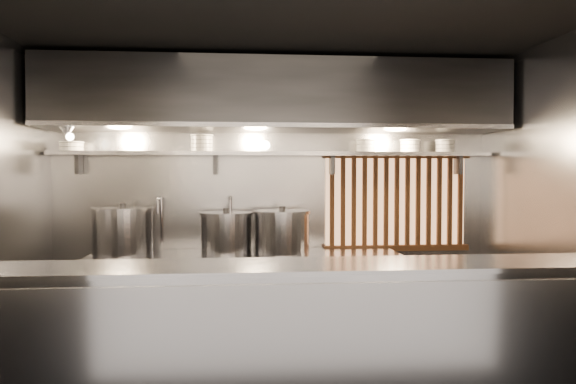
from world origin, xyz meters
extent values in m
plane|color=black|center=(0.00, 0.00, 2.80)|extent=(4.50, 4.50, 0.00)
plane|color=gray|center=(0.00, 1.50, 1.40)|extent=(4.50, 0.00, 4.50)
plane|color=gray|center=(2.25, 0.00, 1.40)|extent=(0.00, 3.00, 3.00)
cube|color=#96969B|center=(0.00, -0.95, 0.55)|extent=(4.50, 0.50, 1.10)
cube|color=#939399|center=(0.00, -1.21, 0.55)|extent=(4.50, 0.02, 1.01)
cube|color=#96969B|center=(0.00, -0.95, 1.11)|extent=(4.50, 0.56, 0.03)
cube|color=#96969B|center=(-0.30, 1.13, 0.45)|extent=(3.00, 0.70, 0.90)
cube|color=#96969B|center=(0.00, 1.32, 1.88)|extent=(4.40, 0.34, 0.04)
cube|color=#2D2D30|center=(0.00, 1.10, 2.42)|extent=(4.40, 0.80, 0.65)
cube|color=#96969B|center=(0.00, 0.70, 2.12)|extent=(4.40, 0.03, 0.04)
cube|color=#FFB272|center=(1.30, 1.48, 1.38)|extent=(1.50, 0.02, 0.92)
cube|color=brown|center=(1.30, 1.43, 1.87)|extent=(1.56, 0.06, 0.06)
cube|color=brown|center=(1.30, 1.43, 0.89)|extent=(1.56, 0.06, 0.06)
cube|color=brown|center=(0.61, 1.43, 1.38)|extent=(0.04, 0.04, 0.92)
cube|color=brown|center=(0.72, 1.43, 1.38)|extent=(0.04, 0.04, 0.92)
cube|color=brown|center=(0.84, 1.43, 1.38)|extent=(0.04, 0.04, 0.92)
cube|color=brown|center=(0.95, 1.43, 1.38)|extent=(0.04, 0.04, 0.92)
cube|color=brown|center=(1.07, 1.43, 1.38)|extent=(0.04, 0.04, 0.92)
cube|color=brown|center=(1.18, 1.43, 1.38)|extent=(0.04, 0.04, 0.92)
cube|color=brown|center=(1.30, 1.43, 1.38)|extent=(0.04, 0.04, 0.92)
cube|color=brown|center=(1.42, 1.43, 1.38)|extent=(0.04, 0.04, 0.92)
cube|color=brown|center=(1.53, 1.43, 1.38)|extent=(0.04, 0.04, 0.92)
cube|color=brown|center=(1.65, 1.43, 1.38)|extent=(0.04, 0.04, 0.92)
cube|color=brown|center=(1.76, 1.43, 1.38)|extent=(0.04, 0.04, 0.92)
cube|color=brown|center=(1.88, 1.43, 1.38)|extent=(0.04, 0.04, 0.92)
cube|color=brown|center=(1.99, 1.43, 1.38)|extent=(0.04, 0.04, 0.92)
cylinder|color=silver|center=(-1.15, 1.45, 1.19)|extent=(0.03, 0.03, 0.48)
sphere|color=silver|center=(-1.15, 1.45, 1.43)|extent=(0.04, 0.04, 0.04)
cylinder|color=silver|center=(-1.15, 1.32, 1.43)|extent=(0.03, 0.26, 0.03)
sphere|color=silver|center=(-1.15, 1.19, 1.43)|extent=(0.04, 0.04, 0.04)
cylinder|color=silver|center=(-1.15, 1.19, 1.36)|extent=(0.03, 0.03, 0.14)
cylinder|color=silver|center=(-0.45, 1.45, 1.19)|extent=(0.03, 0.03, 0.48)
sphere|color=silver|center=(-0.45, 1.45, 1.43)|extent=(0.04, 0.04, 0.04)
cylinder|color=silver|center=(-0.45, 1.32, 1.43)|extent=(0.03, 0.26, 0.03)
sphere|color=silver|center=(-0.45, 1.19, 1.43)|extent=(0.04, 0.04, 0.04)
cylinder|color=silver|center=(-0.45, 1.19, 1.36)|extent=(0.03, 0.03, 0.14)
cone|color=#96969B|center=(-1.90, 0.85, 2.07)|extent=(0.25, 0.27, 0.20)
sphere|color=#FFE0B2|center=(-1.87, 0.83, 2.01)|extent=(0.07, 0.07, 0.07)
cylinder|color=#2D2D30|center=(-1.90, 0.95, 2.15)|extent=(0.02, 0.22, 0.02)
cylinder|color=#2D2D30|center=(-0.10, 1.20, 2.04)|extent=(0.01, 0.01, 0.12)
sphere|color=#FFE0B2|center=(-0.10, 1.20, 1.96)|extent=(0.09, 0.09, 0.09)
cylinder|color=#96969B|center=(-1.48, 1.15, 1.11)|extent=(0.73, 0.73, 0.43)
cylinder|color=#96969B|center=(-1.48, 1.15, 1.34)|extent=(0.77, 0.77, 0.03)
cylinder|color=#2D2D30|center=(-1.48, 1.15, 1.38)|extent=(0.06, 0.06, 0.04)
cylinder|color=#96969B|center=(0.06, 1.10, 1.09)|extent=(0.56, 0.56, 0.39)
cylinder|color=#96969B|center=(0.06, 1.10, 1.30)|extent=(0.59, 0.59, 0.03)
cylinder|color=#2D2D30|center=(0.06, 1.10, 1.34)|extent=(0.06, 0.06, 0.04)
cylinder|color=#96969B|center=(-0.49, 1.16, 1.09)|extent=(0.65, 0.65, 0.37)
cylinder|color=#96969B|center=(-0.49, 1.16, 1.29)|extent=(0.69, 0.69, 0.03)
cylinder|color=#2D2D30|center=(-0.49, 1.16, 1.32)|extent=(0.06, 0.06, 0.04)
cylinder|color=white|center=(-2.00, 1.32, 1.92)|extent=(0.23, 0.23, 0.03)
cylinder|color=white|center=(-2.00, 1.32, 1.96)|extent=(0.23, 0.23, 0.03)
cylinder|color=white|center=(-2.00, 1.32, 1.99)|extent=(0.24, 0.24, 0.01)
cylinder|color=white|center=(-0.73, 1.32, 1.92)|extent=(0.21, 0.21, 0.03)
cylinder|color=white|center=(-0.73, 1.32, 1.96)|extent=(0.21, 0.21, 0.03)
cylinder|color=white|center=(-0.73, 1.32, 2.00)|extent=(0.21, 0.21, 0.03)
cylinder|color=white|center=(-0.73, 1.32, 2.03)|extent=(0.21, 0.21, 0.03)
cylinder|color=white|center=(-0.73, 1.32, 2.06)|extent=(0.23, 0.23, 0.01)
cylinder|color=white|center=(0.94, 1.32, 1.92)|extent=(0.19, 0.19, 0.03)
cylinder|color=white|center=(0.94, 1.32, 1.96)|extent=(0.19, 0.19, 0.03)
cylinder|color=white|center=(0.94, 1.32, 2.00)|extent=(0.19, 0.19, 0.03)
cylinder|color=white|center=(0.94, 1.32, 2.02)|extent=(0.21, 0.21, 0.01)
cylinder|color=white|center=(1.40, 1.32, 1.92)|extent=(0.19, 0.19, 0.03)
cylinder|color=white|center=(1.40, 1.32, 1.96)|extent=(0.19, 0.19, 0.03)
cylinder|color=white|center=(1.40, 1.32, 2.00)|extent=(0.19, 0.19, 0.03)
cylinder|color=white|center=(1.40, 1.32, 2.02)|extent=(0.21, 0.21, 0.01)
cylinder|color=white|center=(1.78, 1.32, 1.92)|extent=(0.19, 0.19, 0.03)
cylinder|color=white|center=(1.78, 1.32, 1.96)|extent=(0.19, 0.19, 0.03)
cylinder|color=white|center=(1.78, 1.32, 2.00)|extent=(0.19, 0.19, 0.03)
cylinder|color=white|center=(1.78, 1.32, 2.02)|extent=(0.21, 0.21, 0.01)
camera|label=1|loc=(-0.38, -4.35, 1.69)|focal=35.00mm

